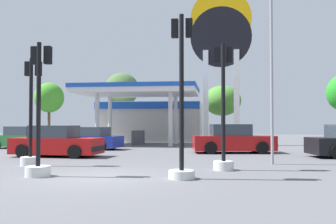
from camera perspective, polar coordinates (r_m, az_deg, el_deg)
The scene contains 15 objects.
ground_plane at distance 11.94m, azimuth -10.40°, elevation -9.73°, with size 90.00×90.00×0.00m, color #56565B.
gas_station at distance 33.85m, azimuth -2.75°, elevation -0.86°, with size 9.14×12.09×4.50m.
station_pole_sign at distance 29.25m, azimuth 8.05°, elevation 10.05°, with size 4.64×0.56×11.96m.
car_0 at distance 21.43m, azimuth 9.80°, elevation -4.19°, with size 4.73×2.58×1.61m.
car_1 at distance 26.49m, azimuth -21.36°, elevation -3.77°, with size 4.35×2.68×1.45m.
car_3 at distance 19.57m, azimuth -16.56°, elevation -4.46°, with size 4.43×2.16×1.55m.
car_4 at distance 24.52m, azimuth -11.66°, elevation -4.06°, with size 4.20×2.35×1.42m.
traffic_signal_0 at distance 11.34m, azimuth 2.10°, elevation -1.12°, with size 0.79×0.79×4.98m.
traffic_signal_1 at distance 13.55m, azimuth 8.42°, elevation -1.99°, with size 0.72×0.72×4.52m.
traffic_signal_2 at distance 15.68m, azimuth -20.10°, elevation -2.66°, with size 0.74×0.74×4.22m.
traffic_signal_3 at distance 12.52m, azimuth -19.04°, elevation -2.95°, with size 0.78×0.78×4.23m.
tree_0 at distance 42.86m, azimuth -17.62°, elevation 2.07°, with size 3.17×3.17×6.08m.
tree_1 at distance 40.02m, azimuth -7.02°, elevation 3.41°, with size 3.60×3.60×6.99m.
tree_2 at distance 39.49m, azimuth 8.24°, elevation 1.70°, with size 3.91×3.91×5.58m.
corner_streetlamp at distance 15.88m, azimuth 15.57°, elevation 7.98°, with size 0.24×1.48×7.23m.
Camera 1 is at (3.63, -11.25, 1.68)m, focal length 40.09 mm.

